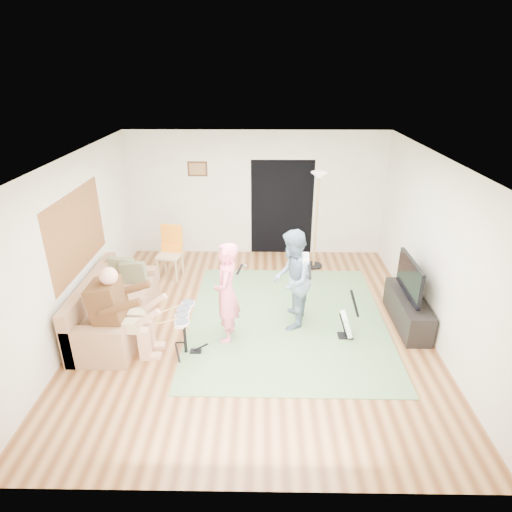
{
  "coord_description": "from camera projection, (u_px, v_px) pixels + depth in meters",
  "views": [
    {
      "loc": [
        0.12,
        -5.94,
        3.92
      ],
      "look_at": [
        0.02,
        0.3,
        1.11
      ],
      "focal_mm": 30.0,
      "sensor_mm": 36.0,
      "label": 1
    }
  ],
  "objects": [
    {
      "name": "walls",
      "position": [
        254.0,
        250.0,
        6.47
      ],
      "size": [
        5.5,
        6.0,
        2.7
      ],
      "primitive_type": null,
      "color": "beige",
      "rests_on": "floor"
    },
    {
      "name": "guitarist",
      "position": [
        292.0,
        280.0,
        6.72
      ],
      "size": [
        0.74,
        0.89,
        1.64
      ],
      "primitive_type": "imported",
      "rotation": [
        0.0,
        0.0,
        -1.74
      ],
      "color": "slate",
      "rests_on": "floor"
    },
    {
      "name": "guitar_spare",
      "position": [
        347.0,
        324.0,
        6.61
      ],
      "size": [
        0.3,
        0.27,
        0.84
      ],
      "color": "black",
      "rests_on": "floor"
    },
    {
      "name": "guitar_held",
      "position": [
        305.0,
        263.0,
        6.59
      ],
      "size": [
        0.17,
        0.61,
        0.26
      ],
      "primitive_type": null,
      "rotation": [
        0.0,
        0.0,
        -0.08
      ],
      "color": "white",
      "rests_on": "guitarist"
    },
    {
      "name": "dining_chair",
      "position": [
        170.0,
        259.0,
        8.5
      ],
      "size": [
        0.51,
        0.53,
        1.04
      ],
      "rotation": [
        0.0,
        0.0,
        -0.16
      ],
      "color": "tan",
      "rests_on": "floor"
    },
    {
      "name": "microphone",
      "position": [
        240.0,
        269.0,
        6.21
      ],
      "size": [
        0.06,
        0.06,
        0.24
      ],
      "primitive_type": null,
      "color": "black",
      "rests_on": "singer"
    },
    {
      "name": "drum_kit",
      "position": [
        185.0,
        335.0,
        6.22
      ],
      "size": [
        0.39,
        0.71,
        0.73
      ],
      "color": "black",
      "rests_on": "floor"
    },
    {
      "name": "sofa",
      "position": [
        111.0,
        312.0,
        6.84
      ],
      "size": [
        0.88,
        2.13,
        0.86
      ],
      "color": "#966C4B",
      "rests_on": "floor"
    },
    {
      "name": "floor",
      "position": [
        254.0,
        325.0,
        7.02
      ],
      "size": [
        6.0,
        6.0,
        0.0
      ],
      "primitive_type": "plane",
      "color": "brown",
      "rests_on": "ground"
    },
    {
      "name": "picture_frame",
      "position": [
        197.0,
        169.0,
        8.98
      ],
      "size": [
        0.42,
        0.03,
        0.32
      ],
      "primitive_type": "cube",
      "color": "#3F2314",
      "rests_on": "walls"
    },
    {
      "name": "torchiere_lamp",
      "position": [
        317.0,
        204.0,
        8.49
      ],
      "size": [
        0.36,
        0.36,
        2.01
      ],
      "color": "black",
      "rests_on": "floor"
    },
    {
      "name": "window_blinds",
      "position": [
        77.0,
        232.0,
        6.6
      ],
      "size": [
        0.0,
        2.05,
        2.05
      ],
      "primitive_type": "plane",
      "rotation": [
        1.57,
        0.0,
        1.57
      ],
      "color": "brown",
      "rests_on": "walls"
    },
    {
      "name": "area_rug",
      "position": [
        287.0,
        319.0,
        7.16
      ],
      "size": [
        3.24,
        3.71,
        0.02
      ],
      "primitive_type": "cube",
      "rotation": [
        0.0,
        0.0,
        -0.01
      ],
      "color": "#577F4D",
      "rests_on": "floor"
    },
    {
      "name": "tv_cabinet",
      "position": [
        407.0,
        310.0,
        6.97
      ],
      "size": [
        0.4,
        1.4,
        0.5
      ],
      "primitive_type": "cube",
      "color": "black",
      "rests_on": "floor"
    },
    {
      "name": "television",
      "position": [
        410.0,
        277.0,
        6.72
      ],
      "size": [
        0.06,
        1.04,
        0.59
      ],
      "primitive_type": "cube",
      "color": "black",
      "rests_on": "tv_cabinet"
    },
    {
      "name": "ceiling",
      "position": [
        254.0,
        160.0,
        5.91
      ],
      "size": [
        6.0,
        6.0,
        0.0
      ],
      "primitive_type": "plane",
      "rotation": [
        3.14,
        0.0,
        0.0
      ],
      "color": "white",
      "rests_on": "walls"
    },
    {
      "name": "doorway",
      "position": [
        282.0,
        208.0,
        9.31
      ],
      "size": [
        2.1,
        0.0,
        2.1
      ],
      "primitive_type": "plane",
      "rotation": [
        1.57,
        0.0,
        0.0
      ],
      "color": "black",
      "rests_on": "walls"
    },
    {
      "name": "singer",
      "position": [
        227.0,
        293.0,
        6.37
      ],
      "size": [
        0.41,
        0.6,
        1.6
      ],
      "primitive_type": "imported",
      "rotation": [
        0.0,
        0.0,
        -1.61
      ],
      "color": "pink",
      "rests_on": "floor"
    },
    {
      "name": "drummer",
      "position": [
        124.0,
        321.0,
        6.14
      ],
      "size": [
        0.91,
        0.51,
        1.39
      ],
      "color": "#4E2E16",
      "rests_on": "sofa"
    }
  ]
}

